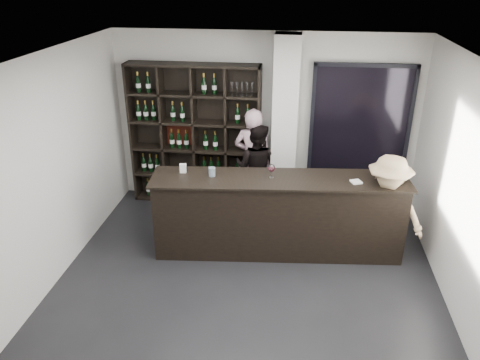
# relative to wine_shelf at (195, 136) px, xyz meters

# --- Properties ---
(floor) EXTENTS (5.00, 5.50, 0.01)m
(floor) POSITION_rel_wine_shelf_xyz_m (1.15, -2.57, -1.20)
(floor) COLOR black
(floor) RESTS_ON ground
(wine_shelf) EXTENTS (2.20, 0.35, 2.40)m
(wine_shelf) POSITION_rel_wine_shelf_xyz_m (0.00, 0.00, 0.00)
(wine_shelf) COLOR black
(wine_shelf) RESTS_ON floor
(structural_column) EXTENTS (0.40, 0.40, 2.90)m
(structural_column) POSITION_rel_wine_shelf_xyz_m (1.50, -0.10, 0.25)
(structural_column) COLOR silver
(structural_column) RESTS_ON floor
(glass_panel) EXTENTS (1.60, 0.08, 2.10)m
(glass_panel) POSITION_rel_wine_shelf_xyz_m (2.70, 0.12, 0.20)
(glass_panel) COLOR black
(glass_panel) RESTS_ON floor
(tasting_counter) EXTENTS (3.53, 0.73, 1.16)m
(tasting_counter) POSITION_rel_wine_shelf_xyz_m (1.50, -1.47, -0.62)
(tasting_counter) COLOR black
(tasting_counter) RESTS_ON floor
(taster_pink) EXTENTS (0.70, 0.52, 1.75)m
(taster_pink) POSITION_rel_wine_shelf_xyz_m (1.00, -0.17, -0.32)
(taster_pink) COLOR #CEA4B1
(taster_pink) RESTS_ON floor
(taster_black) EXTENTS (0.85, 0.72, 1.52)m
(taster_black) POSITION_rel_wine_shelf_xyz_m (1.06, -0.20, -0.44)
(taster_black) COLOR black
(taster_black) RESTS_ON floor
(customer) EXTENTS (1.16, 0.88, 1.59)m
(customer) POSITION_rel_wine_shelf_xyz_m (2.95, -1.52, -0.41)
(customer) COLOR tan
(customer) RESTS_ON floor
(wine_glass) EXTENTS (0.12, 0.12, 0.23)m
(wine_glass) POSITION_rel_wine_shelf_xyz_m (1.39, -1.47, 0.08)
(wine_glass) COLOR white
(wine_glass) RESTS_ON tasting_counter
(spit_cup) EXTENTS (0.11, 0.11, 0.13)m
(spit_cup) POSITION_rel_wine_shelf_xyz_m (0.57, -1.51, 0.03)
(spit_cup) COLOR silver
(spit_cup) RESTS_ON tasting_counter
(napkin_stack) EXTENTS (0.17, 0.17, 0.02)m
(napkin_stack) POSITION_rel_wine_shelf_xyz_m (2.52, -1.47, -0.02)
(napkin_stack) COLOR white
(napkin_stack) RESTS_ON tasting_counter
(card_stand) EXTENTS (0.09, 0.05, 0.13)m
(card_stand) POSITION_rel_wine_shelf_xyz_m (0.15, -1.45, 0.03)
(card_stand) COLOR white
(card_stand) RESTS_ON tasting_counter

